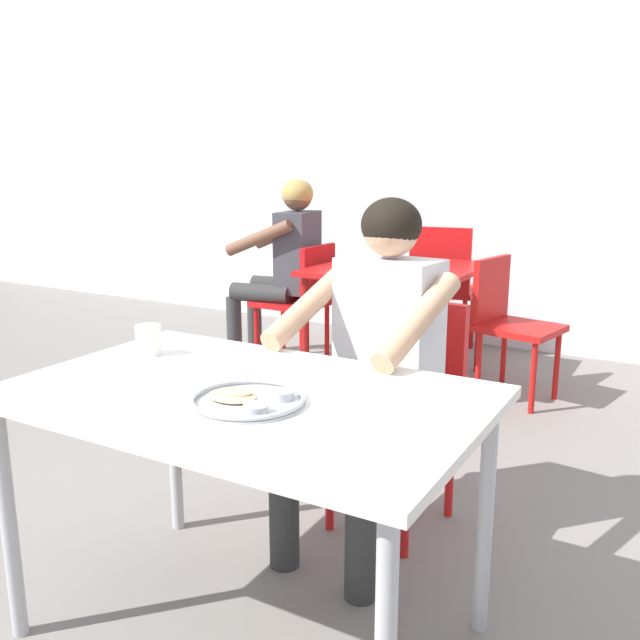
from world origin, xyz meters
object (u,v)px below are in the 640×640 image
chair_red_left (302,296)px  chair_red_right (508,318)px  patron_background (285,255)px  chair_red_far (442,282)px  table_foreground (246,415)px  chair_foreground (403,394)px  thali_tray (248,399)px  drinking_cup (148,339)px  diner_foreground (375,345)px  table_background_red (397,279)px

chair_red_left → chair_red_right: bearing=2.9°
patron_background → chair_red_far: bearing=38.8°
table_foreground → chair_red_right: 2.39m
chair_foreground → chair_red_left: 1.99m
thali_tray → chair_red_far: chair_red_far is taller
drinking_cup → chair_foreground: (0.57, 0.71, -0.30)m
chair_red_left → diner_foreground: bearing=-52.2°
thali_tray → patron_background: patron_background is taller
table_foreground → diner_foreground: 0.63m
diner_foreground → chair_red_far: size_ratio=1.34×
table_background_red → chair_red_far: bearing=85.7°
chair_red_left → chair_red_far: bearing=45.7°
thali_tray → patron_background: (-1.44, 2.43, -0.02)m
thali_tray → patron_background: size_ratio=0.24×
chair_foreground → chair_red_left: size_ratio=1.01×
table_foreground → chair_foreground: bearing=82.8°
table_background_red → chair_red_left: (-0.64, -0.05, -0.16)m
drinking_cup → table_background_red: bearing=93.2°
diner_foreground → chair_red_left: 2.16m
thali_tray → drinking_cup: size_ratio=3.05×
chair_foreground → chair_red_right: (-0.02, 1.54, -0.02)m
table_foreground → table_background_red: table_foreground is taller
diner_foreground → chair_red_left: (-1.31, 1.69, -0.25)m
chair_red_right → drinking_cup: bearing=-103.7°
drinking_cup → chair_red_far: chair_red_far is taller
chair_red_left → patron_background: bearing=166.5°
diner_foreground → table_background_red: size_ratio=1.26×
chair_red_right → patron_background: patron_background is taller
table_foreground → diner_foreground: (0.09, 0.62, 0.06)m
chair_red_right → diner_foreground: bearing=-90.1°
table_background_red → drinking_cup: bearing=-86.8°
drinking_cup → chair_red_right: (0.55, 2.25, -0.32)m
chair_foreground → chair_red_left: (-1.33, 1.48, -0.01)m
patron_background → chair_red_right: bearing=1.2°
thali_tray → drinking_cup: drinking_cup is taller
patron_background → table_foreground: bearing=-59.7°
chair_foreground → patron_background: bearing=134.4°
thali_tray → diner_foreground: (0.02, 0.70, -0.02)m
chair_foreground → chair_red_right: chair_foreground is taller
table_foreground → chair_red_left: bearing=118.0°
thali_tray → chair_red_left: bearing=118.4°
chair_foreground → chair_red_far: (-0.64, 2.19, 0.04)m
drinking_cup → table_background_red: 2.24m
chair_red_left → patron_background: size_ratio=0.67×
chair_foreground → chair_red_far: chair_red_far is taller
chair_red_left → patron_background: patron_background is taller
table_foreground → chair_red_right: bearing=87.8°
thali_tray → table_background_red: bearing=105.0°
table_foreground → chair_red_far: 3.07m
chair_red_left → thali_tray: bearing=-61.6°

